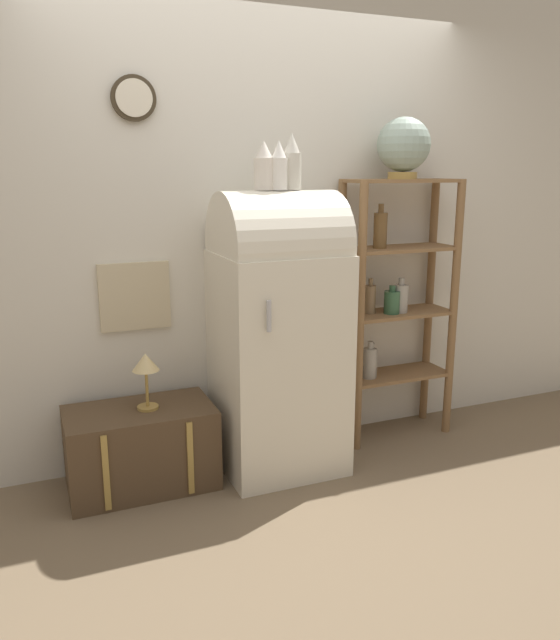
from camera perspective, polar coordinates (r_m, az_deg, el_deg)
ground_plane at (r=3.47m, az=1.47°, el=-14.66°), size 12.00×12.00×0.00m
wall_back at (r=3.60m, az=-2.22°, el=8.91°), size 7.00×0.09×2.70m
refrigerator at (r=3.40m, az=-0.18°, el=-0.72°), size 0.65×0.63×1.54m
suitcase_trunk at (r=3.43m, az=-12.58°, el=-11.32°), size 0.76×0.45×0.43m
shelf_unit at (r=3.86m, az=10.44°, el=1.96°), size 0.71×0.30×1.59m
globe at (r=3.76m, az=11.24°, el=15.37°), size 0.31×0.31×0.35m
vase_left at (r=3.27m, az=-1.47°, el=13.78°), size 0.11×0.11×0.25m
vase_center at (r=3.28m, az=-0.08°, el=13.80°), size 0.09×0.09×0.25m
vase_right at (r=3.33m, az=1.08°, el=14.10°), size 0.10×0.10×0.29m
desk_lamp at (r=3.27m, az=-12.17°, el=-4.24°), size 0.14×0.14×0.30m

